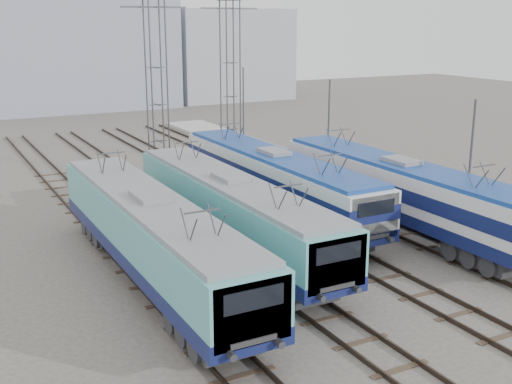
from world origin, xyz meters
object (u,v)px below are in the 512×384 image
Objects in this scene: mast_mid at (328,134)px; locomotive_far_right at (402,189)px; catenary_tower_east at (230,75)px; safety_cone at (492,238)px; locomotive_center_left at (233,209)px; locomotive_far_left at (153,234)px; mast_front at (469,172)px; mast_rear at (243,111)px; catenary_tower_west at (157,80)px; locomotive_center_right at (276,178)px.

locomotive_far_right is at bearing -101.14° from mast_mid.
catenary_tower_east is 21.47× the size of safety_cone.
locomotive_center_left is at bearing 172.11° from locomotive_far_right.
mast_mid is at bearing 33.13° from locomotive_far_left.
mast_mid is at bearing 36.89° from locomotive_center_left.
catenary_tower_east is (8.75, 18.14, 4.49)m from locomotive_center_left.
mast_front is 3.33m from safety_cone.
mast_mid reaches higher than safety_cone.
catenary_tower_east reaches higher than mast_rear.
catenary_tower_west is 1.71× the size of mast_rear.
locomotive_center_right is 15.54m from catenary_tower_east.
catenary_tower_west is 1.71× the size of mast_front.
catenary_tower_west is 21.47× the size of safety_cone.
locomotive_far_left is at bearing -177.34° from locomotive_far_right.
mast_mid is (15.35, 10.02, 1.27)m from locomotive_far_left.
mast_rear is (0.00, 12.00, 0.00)m from mast_mid.
mast_front is at bearing -19.56° from locomotive_center_left.
catenary_tower_west is at bearing 112.02° from safety_cone.
mast_front is (15.35, -1.98, 1.27)m from locomotive_far_left.
mast_front is 12.00m from mast_mid.
mast_front is at bearing 94.85° from safety_cone.
catenary_tower_east is at bearing 73.44° from locomotive_center_right.
mast_mid is at bearing 34.05° from locomotive_center_right.
locomotive_center_left is 1.43× the size of catenary_tower_west.
mast_mid is 13.91m from safety_cone.
safety_cone is at bearing -64.74° from locomotive_far_right.
mast_mid is 12.00m from mast_rear.
mast_rear is at bearing 90.30° from safety_cone.
catenary_tower_east is 1.71× the size of mast_rear.
catenary_tower_west is at bearing 69.46° from locomotive_far_left.
locomotive_far_right is 21.51m from mast_rear.
locomotive_center_right is at bearing 131.42° from locomotive_far_right.
mast_front is at bearing -84.55° from catenary_tower_east.
mast_front is at bearing -90.00° from mast_rear.
catenary_tower_east is (13.25, 20.02, 4.42)m from locomotive_far_left.
locomotive_center_right is at bearing 40.57° from locomotive_center_left.
safety_cone is (0.14, -13.60, -2.92)m from mast_mid.
locomotive_center_left is 0.97× the size of locomotive_far_right.
catenary_tower_west is at bearing -162.90° from catenary_tower_east.
locomotive_far_left is 1.49× the size of catenary_tower_west.
mast_mid is at bearing -78.14° from catenary_tower_east.
locomotive_far_left is 10.67m from locomotive_center_right.
mast_front is 12.52× the size of safety_cone.
mast_mid is at bearing 78.86° from locomotive_far_right.
catenary_tower_east is at bearing 90.74° from locomotive_far_right.
locomotive_center_right is at bearing -106.56° from catenary_tower_east.
locomotive_center_right is 1.47× the size of catenary_tower_west.
catenary_tower_east is at bearing 56.50° from locomotive_far_left.
mast_front is (10.85, -3.86, 1.35)m from locomotive_center_left.
locomotive_center_right is at bearing -111.30° from mast_rear.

